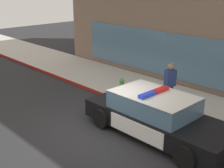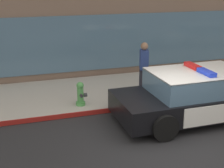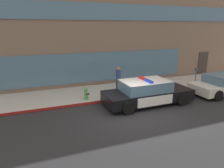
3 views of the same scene
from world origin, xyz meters
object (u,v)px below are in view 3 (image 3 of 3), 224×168
object	(u,v)px
fire_hydrant	(86,94)
pedestrian_on_sidewalk	(118,80)
car_down_street	(224,84)
parking_meter	(196,73)
police_cruiser	(147,92)

from	to	relation	value
fire_hydrant	pedestrian_on_sidewalk	xyz separation A→B (m)	(2.18, 0.37, 0.51)
fire_hydrant	car_down_street	world-z (taller)	car_down_street
car_down_street	pedestrian_on_sidewalk	bearing A→B (deg)	161.43
fire_hydrant	pedestrian_on_sidewalk	world-z (taller)	pedestrian_on_sidewalk
parking_meter	fire_hydrant	bearing A→B (deg)	179.09
police_cruiser	fire_hydrant	world-z (taller)	police_cruiser
police_cruiser	fire_hydrant	size ratio (longest dim) A/B	6.95
police_cruiser	pedestrian_on_sidewalk	world-z (taller)	pedestrian_on_sidewalk
police_cruiser	fire_hydrant	bearing A→B (deg)	153.02
car_down_street	police_cruiser	bearing A→B (deg)	177.45
fire_hydrant	parking_meter	world-z (taller)	parking_meter
police_cruiser	car_down_street	bearing A→B (deg)	-2.13
car_down_street	pedestrian_on_sidewalk	distance (m)	6.92
parking_meter	car_down_street	bearing A→B (deg)	-61.57
police_cruiser	car_down_street	size ratio (longest dim) A/B	1.13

